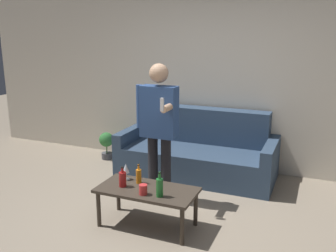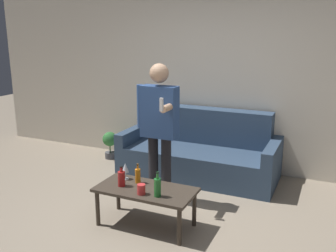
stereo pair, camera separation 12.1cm
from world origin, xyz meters
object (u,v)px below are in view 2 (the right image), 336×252
at_px(coffee_table, 146,193).
at_px(bottle_orange, 122,178).
at_px(couch, 200,153).
at_px(person_standing_front, 159,122).

height_order(coffee_table, bottle_orange, bottle_orange).
relative_size(couch, bottle_orange, 9.94).
distance_m(bottle_orange, person_standing_front, 0.81).
height_order(couch, person_standing_front, person_standing_front).
xyz_separation_m(coffee_table, person_standing_front, (-0.14, 0.61, 0.59)).
bearing_deg(coffee_table, bottle_orange, -170.34).
relative_size(couch, coffee_table, 2.11).
distance_m(couch, coffee_table, 1.61).
bearing_deg(coffee_table, couch, 89.38).
bearing_deg(couch, person_standing_front, -98.90).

